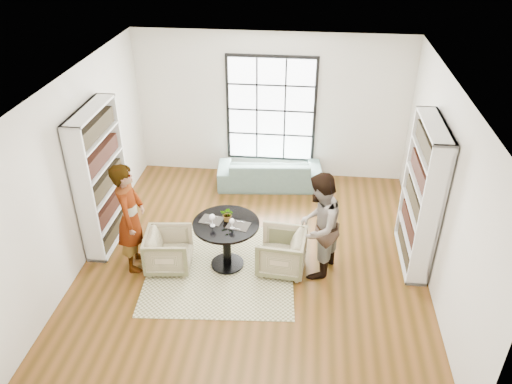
# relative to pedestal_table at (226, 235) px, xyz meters

# --- Properties ---
(ground) EXTENTS (6.00, 6.00, 0.00)m
(ground) POSITION_rel_pedestal_table_xyz_m (0.41, 0.22, -0.60)
(ground) COLOR brown
(room_shell) EXTENTS (6.00, 6.01, 6.00)m
(room_shell) POSITION_rel_pedestal_table_xyz_m (0.41, 0.76, 0.66)
(room_shell) COLOR silver
(room_shell) RESTS_ON ground
(rug) EXTENTS (2.49, 2.49, 0.01)m
(rug) POSITION_rel_pedestal_table_xyz_m (-0.10, -0.09, -0.59)
(rug) COLOR beige
(rug) RESTS_ON ground
(pedestal_table) EXTENTS (1.04, 1.04, 0.83)m
(pedestal_table) POSITION_rel_pedestal_table_xyz_m (0.00, 0.00, 0.00)
(pedestal_table) COLOR black
(pedestal_table) RESTS_ON ground
(sofa) EXTENTS (2.16, 1.02, 0.61)m
(sofa) POSITION_rel_pedestal_table_xyz_m (0.45, 2.67, -0.29)
(sofa) COLOR gray
(sofa) RESTS_ON ground
(armchair_left) EXTENTS (0.79, 0.77, 0.65)m
(armchair_left) POSITION_rel_pedestal_table_xyz_m (-0.91, -0.15, -0.27)
(armchair_left) COLOR #C0B789
(armchair_left) RESTS_ON ground
(armchair_right) EXTENTS (0.80, 0.78, 0.68)m
(armchair_right) POSITION_rel_pedestal_table_xyz_m (0.87, -0.00, -0.26)
(armchair_right) COLOR #C1BC8A
(armchair_right) RESTS_ON ground
(person_left) EXTENTS (0.52, 0.72, 1.84)m
(person_left) POSITION_rel_pedestal_table_xyz_m (-1.46, -0.15, 0.32)
(person_left) COLOR gray
(person_left) RESTS_ON ground
(person_right) EXTENTS (0.91, 1.02, 1.75)m
(person_right) POSITION_rel_pedestal_table_xyz_m (1.42, -0.00, 0.28)
(person_right) COLOR gray
(person_right) RESTS_ON ground
(placemat_left) EXTENTS (0.39, 0.32, 0.01)m
(placemat_left) POSITION_rel_pedestal_table_xyz_m (-0.23, 0.05, 0.23)
(placemat_left) COLOR black
(placemat_left) RESTS_ON pedestal_table
(placemat_right) EXTENTS (0.39, 0.32, 0.01)m
(placemat_right) POSITION_rel_pedestal_table_xyz_m (0.20, -0.05, 0.23)
(placemat_right) COLOR black
(placemat_right) RESTS_ON pedestal_table
(cutlery_left) EXTENTS (0.18, 0.24, 0.01)m
(cutlery_left) POSITION_rel_pedestal_table_xyz_m (-0.23, 0.05, 0.24)
(cutlery_left) COLOR silver
(cutlery_left) RESTS_ON placemat_left
(cutlery_right) EXTENTS (0.18, 0.24, 0.01)m
(cutlery_right) POSITION_rel_pedestal_table_xyz_m (0.20, -0.05, 0.24)
(cutlery_right) COLOR silver
(cutlery_right) RESTS_ON placemat_right
(wine_glass_left) EXTENTS (0.10, 0.10, 0.21)m
(wine_glass_left) POSITION_rel_pedestal_table_xyz_m (-0.19, -0.10, 0.38)
(wine_glass_left) COLOR silver
(wine_glass_left) RESTS_ON pedestal_table
(wine_glass_right) EXTENTS (0.08, 0.08, 0.18)m
(wine_glass_right) POSITION_rel_pedestal_table_xyz_m (0.12, -0.13, 0.36)
(wine_glass_right) COLOR silver
(wine_glass_right) RESTS_ON pedestal_table
(flower_centerpiece) EXTENTS (0.24, 0.22, 0.23)m
(flower_centerpiece) POSITION_rel_pedestal_table_xyz_m (0.02, 0.07, 0.35)
(flower_centerpiece) COLOR gray
(flower_centerpiece) RESTS_ON pedestal_table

